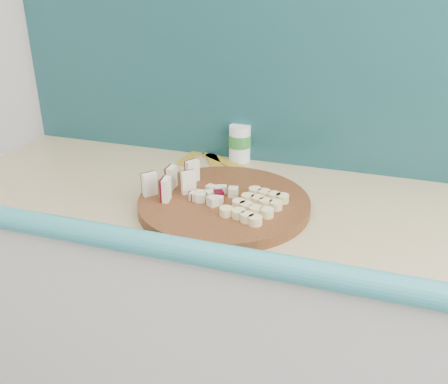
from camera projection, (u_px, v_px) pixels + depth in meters
name	position (u px, v px, depth m)	size (l,w,h in m)	color
kitchen_counter	(324.00, 347.00, 1.48)	(2.20, 0.63, 0.91)	silver
backsplash	(360.00, 90.00, 1.42)	(2.20, 0.02, 0.50)	teal
cutting_board	(224.00, 204.00, 1.29)	(0.44, 0.44, 0.03)	#44240E
apple_wedges	(173.00, 181.00, 1.32)	(0.12, 0.18, 0.06)	#F9ECC7
apple_chunks	(215.00, 192.00, 1.30)	(0.06, 0.07, 0.02)	beige
banana_slices	(256.00, 205.00, 1.23)	(0.15, 0.18, 0.02)	beige
canister	(240.00, 143.00, 1.58)	(0.07, 0.07, 0.12)	white
banana_peel	(209.00, 158.00, 1.61)	(0.22, 0.18, 0.01)	yellow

